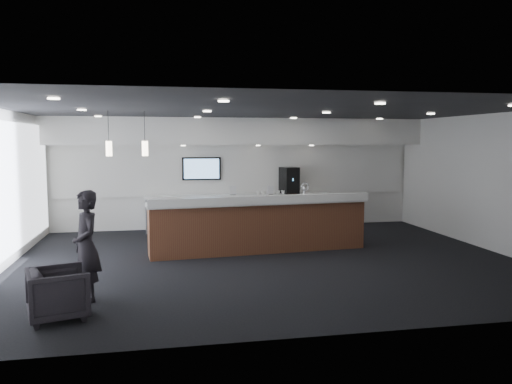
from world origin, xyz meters
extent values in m
plane|color=black|center=(0.00, 0.00, 0.00)|extent=(10.00, 10.00, 0.00)
cube|color=black|center=(0.00, 0.00, 3.00)|extent=(10.00, 8.00, 0.02)
cube|color=silver|center=(0.00, 4.00, 1.50)|extent=(10.00, 0.02, 3.00)
cube|color=silver|center=(5.00, 0.00, 1.50)|extent=(0.02, 8.00, 3.00)
cube|color=silver|center=(0.00, 3.55, 2.65)|extent=(10.00, 0.90, 0.70)
cube|color=silver|center=(0.00, 3.97, 1.60)|extent=(9.80, 0.06, 1.40)
cube|color=#A3B5C3|center=(-4.96, 0.00, 1.50)|extent=(0.04, 7.36, 2.55)
cube|color=#9A9DA3|center=(0.00, 3.64, 0.45)|extent=(5.00, 0.60, 0.90)
cube|color=white|center=(0.00, 3.64, 0.93)|extent=(5.06, 0.66, 0.05)
cylinder|color=silver|center=(-2.00, 3.32, 0.50)|extent=(0.60, 0.02, 0.02)
cylinder|color=silver|center=(-1.00, 3.32, 0.50)|extent=(0.60, 0.02, 0.02)
cylinder|color=silver|center=(0.00, 3.32, 0.50)|extent=(0.60, 0.02, 0.02)
cylinder|color=silver|center=(1.00, 3.32, 0.50)|extent=(0.60, 0.02, 0.02)
cylinder|color=silver|center=(2.00, 3.32, 0.50)|extent=(0.60, 0.02, 0.02)
cube|color=black|center=(-1.00, 3.91, 1.65)|extent=(1.05, 0.07, 0.62)
cube|color=#3A8CE8|center=(-1.00, 3.87, 1.65)|extent=(0.95, 0.01, 0.54)
cylinder|color=#FFE8C6|center=(-2.40, 0.80, 2.25)|extent=(0.12, 0.12, 0.30)
cylinder|color=#FFE8C6|center=(-3.10, 0.80, 2.25)|extent=(0.12, 0.12, 0.30)
cube|color=#5B2D1E|center=(-0.02, 0.82, 0.53)|extent=(4.75, 1.06, 1.05)
cube|color=white|center=(-0.02, 0.82, 1.08)|extent=(4.84, 1.14, 0.06)
cube|color=white|center=(0.01, 0.45, 1.17)|extent=(4.79, 0.53, 0.18)
cylinder|color=silver|center=(1.05, 1.01, 1.25)|extent=(0.04, 0.04, 0.28)
torus|color=silver|center=(1.05, 0.95, 1.39)|extent=(0.19, 0.05, 0.19)
cube|color=black|center=(1.40, 3.68, 1.31)|extent=(0.52, 0.56, 0.73)
cube|color=silver|center=(1.40, 3.42, 0.96)|extent=(0.26, 0.12, 0.02)
cube|color=silver|center=(-0.19, 3.58, 1.07)|extent=(0.18, 0.03, 0.25)
cube|color=silver|center=(0.83, 3.50, 1.07)|extent=(0.18, 0.06, 0.24)
imported|color=black|center=(-3.50, -2.74, 0.35)|extent=(0.95, 0.94, 0.70)
imported|color=black|center=(-3.22, -1.99, 0.84)|extent=(0.61, 0.72, 1.67)
imported|color=white|center=(1.34, 3.55, 1.00)|extent=(0.11, 0.11, 0.10)
imported|color=white|center=(1.20, 3.55, 1.00)|extent=(0.15, 0.15, 0.10)
imported|color=white|center=(1.06, 3.55, 1.00)|extent=(0.13, 0.13, 0.10)
imported|color=white|center=(0.92, 3.55, 1.00)|extent=(0.14, 0.14, 0.10)
imported|color=white|center=(0.78, 3.55, 1.00)|extent=(0.15, 0.15, 0.10)
imported|color=white|center=(0.64, 3.55, 1.00)|extent=(0.12, 0.12, 0.10)
imported|color=white|center=(0.50, 3.55, 1.00)|extent=(0.15, 0.15, 0.10)
camera|label=1|loc=(-2.12, -9.68, 2.40)|focal=35.00mm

